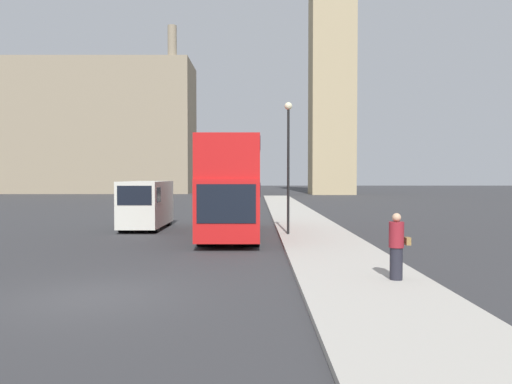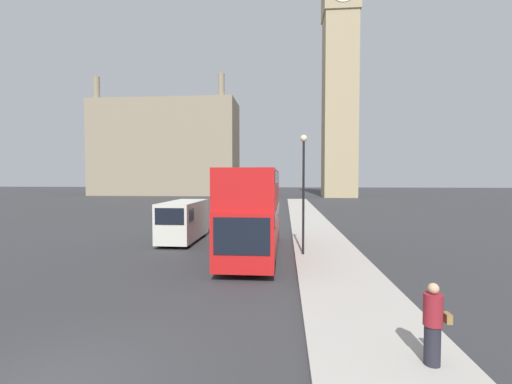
% 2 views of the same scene
% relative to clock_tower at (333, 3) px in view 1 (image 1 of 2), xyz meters
% --- Properties ---
extents(ground_plane, '(300.00, 300.00, 0.00)m').
position_rel_clock_tower_xyz_m(ground_plane, '(-16.24, -69.88, -31.09)').
color(ground_plane, '#333335').
extents(sidewalk_strip, '(3.54, 120.00, 0.15)m').
position_rel_clock_tower_xyz_m(sidewalk_strip, '(-9.47, -69.88, -31.02)').
color(sidewalk_strip, '#ADA89E').
rests_on(sidewalk_strip, ground_plane).
extents(clock_tower, '(7.50, 7.67, 60.58)m').
position_rel_clock_tower_xyz_m(clock_tower, '(0.00, 0.00, 0.00)').
color(clock_tower, tan).
rests_on(clock_tower, ground_plane).
extents(building_block_distant, '(34.81, 12.38, 27.84)m').
position_rel_clock_tower_xyz_m(building_block_distant, '(-41.00, 6.70, -19.65)').
color(building_block_distant, gray).
rests_on(building_block_distant, ground_plane).
extents(red_double_decker_bus, '(2.60, 10.43, 4.54)m').
position_rel_clock_tower_xyz_m(red_double_decker_bus, '(-13.47, -57.57, -28.56)').
color(red_double_decker_bus, red).
rests_on(red_double_decker_bus, ground_plane).
extents(white_van, '(2.04, 5.49, 2.61)m').
position_rel_clock_tower_xyz_m(white_van, '(-18.34, -54.44, -29.70)').
color(white_van, silver).
rests_on(white_van, ground_plane).
extents(pedestrian, '(0.55, 0.39, 1.75)m').
position_rel_clock_tower_xyz_m(pedestrian, '(-8.64, -68.59, -30.07)').
color(pedestrian, '#23232D').
rests_on(pedestrian, sidewalk_strip).
extents(street_lamp, '(0.36, 0.36, 6.21)m').
position_rel_clock_tower_xyz_m(street_lamp, '(-10.82, -58.13, -26.91)').
color(street_lamp, black).
rests_on(street_lamp, sidewalk_strip).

